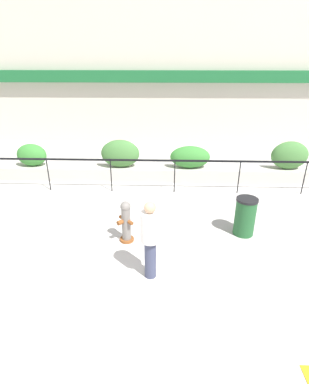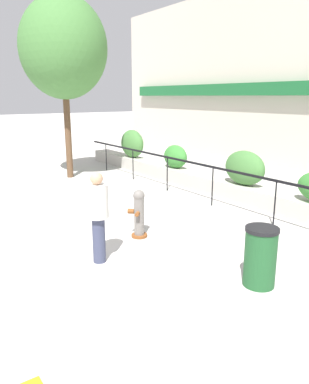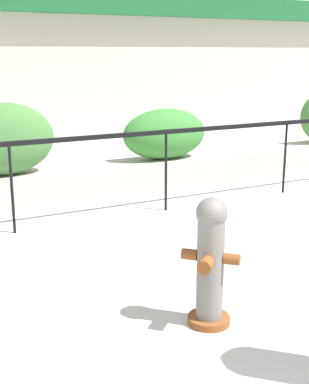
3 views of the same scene
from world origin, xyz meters
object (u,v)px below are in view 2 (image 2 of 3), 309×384
Objects in this scene: trash_bin at (260,257)px; street_tree at (63,48)px; hedge_bush_2 at (245,168)px; fire_hydrant at (139,213)px; hedge_bush_0 at (132,144)px; hedge_bush_1 at (175,157)px; pedestrian at (98,212)px.

street_tree is at bearing 175.32° from trash_bin.
hedge_bush_2 is 5.26m from trash_bin.
fire_hydrant is at bearing -80.34° from hedge_bush_2.
hedge_bush_0 is at bearing 149.39° from fire_hydrant.
hedge_bush_2 is at bearing 134.96° from trash_bin.
street_tree is 6.46× the size of trash_bin.
hedge_bush_1 is at bearing 0.00° from hedge_bush_0.
pedestrian is (0.66, -1.31, 0.44)m from fire_hydrant.
trash_bin is (2.99, 0.44, -0.04)m from fire_hydrant.
hedge_bush_1 is 0.78× the size of hedge_bush_2.
hedge_bush_2 is (6.30, 0.00, -0.08)m from hedge_bush_0.
hedge_bush_1 is 3.30m from hedge_bush_2.
hedge_bush_2 is at bearing 104.05° from pedestrian.
street_tree is at bearing 169.74° from fire_hydrant.
trash_bin is at bearing 36.87° from pedestrian.
hedge_bush_2 reaches higher than hedge_bush_1.
fire_hydrant is 3.03m from trash_bin.
hedge_bush_0 is 1.33× the size of fire_hydrant.
trash_bin is (10.00, -3.70, -0.58)m from hedge_bush_0.
hedge_bush_0 is at bearing 92.01° from street_tree.
street_tree is 3.77× the size of pedestrian.
hedge_bush_1 is 0.63× the size of pedestrian.
street_tree is at bearing -154.96° from hedge_bush_2.
hedge_bush_2 is 7.78m from street_tree.
street_tree reaches higher than fire_hydrant.
hedge_bush_2 is 0.22× the size of street_tree.
hedge_bush_2 is 0.81× the size of pedestrian.
pedestrian is at bearing -63.29° from fire_hydrant.
trash_bin is (3.70, -3.70, -0.50)m from hedge_bush_2.
pedestrian reaches higher than hedge_bush_1.
hedge_bush_0 is at bearing 180.00° from hedge_bush_1.
street_tree reaches higher than pedestrian.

